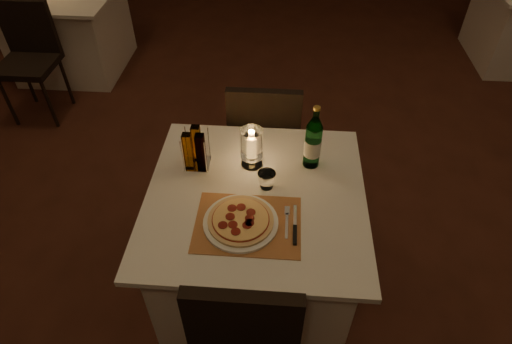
# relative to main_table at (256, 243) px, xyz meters

# --- Properties ---
(floor) EXTENTS (8.00, 10.00, 0.02)m
(floor) POSITION_rel_main_table_xyz_m (-0.06, 0.40, -0.38)
(floor) COLOR #492217
(floor) RESTS_ON ground
(main_table) EXTENTS (1.00, 1.00, 0.74)m
(main_table) POSITION_rel_main_table_xyz_m (0.00, 0.00, 0.00)
(main_table) COLOR white
(main_table) RESTS_ON ground
(chair_far) EXTENTS (0.42, 0.42, 0.90)m
(chair_far) POSITION_rel_main_table_xyz_m (0.00, 0.71, 0.18)
(chair_far) COLOR black
(chair_far) RESTS_ON ground
(placemat) EXTENTS (0.45, 0.34, 0.00)m
(placemat) POSITION_rel_main_table_xyz_m (-0.02, -0.18, 0.37)
(placemat) COLOR #AA6A3B
(placemat) RESTS_ON main_table
(plate) EXTENTS (0.32, 0.32, 0.01)m
(plate) POSITION_rel_main_table_xyz_m (-0.05, -0.18, 0.38)
(plate) COLOR white
(plate) RESTS_ON placemat
(pizza) EXTENTS (0.28, 0.28, 0.02)m
(pizza) POSITION_rel_main_table_xyz_m (-0.05, -0.18, 0.39)
(pizza) COLOR #D8B77F
(pizza) RESTS_ON plate
(fork) EXTENTS (0.02, 0.18, 0.00)m
(fork) POSITION_rel_main_table_xyz_m (0.14, -0.15, 0.37)
(fork) COLOR silver
(fork) RESTS_ON placemat
(knife) EXTENTS (0.02, 0.22, 0.01)m
(knife) POSITION_rel_main_table_xyz_m (0.18, -0.21, 0.37)
(knife) COLOR black
(knife) RESTS_ON placemat
(tumbler) EXTENTS (0.08, 0.08, 0.08)m
(tumbler) POSITION_rel_main_table_xyz_m (0.05, 0.05, 0.41)
(tumbler) COLOR white
(tumbler) RESTS_ON main_table
(water_bottle) EXTENTS (0.08, 0.08, 0.34)m
(water_bottle) POSITION_rel_main_table_xyz_m (0.25, 0.22, 0.50)
(water_bottle) COLOR #539B5F
(water_bottle) RESTS_ON main_table
(hurricane_candle) EXTENTS (0.11, 0.11, 0.21)m
(hurricane_candle) POSITION_rel_main_table_xyz_m (-0.03, 0.20, 0.49)
(hurricane_candle) COLOR white
(hurricane_candle) RESTS_ON main_table
(cruet_caddy) EXTENTS (0.12, 0.12, 0.21)m
(cruet_caddy) POSITION_rel_main_table_xyz_m (-0.30, 0.17, 0.46)
(cruet_caddy) COLOR white
(cruet_caddy) RESTS_ON main_table
(neighbor_table_left) EXTENTS (1.00, 1.00, 0.74)m
(neighbor_table_left) POSITION_rel_main_table_xyz_m (-1.92, 2.34, 0.00)
(neighbor_table_left) COLOR white
(neighbor_table_left) RESTS_ON ground
(neighbor_chair_la) EXTENTS (0.42, 0.42, 0.90)m
(neighbor_chair_la) POSITION_rel_main_table_xyz_m (-1.92, 1.62, 0.18)
(neighbor_chair_la) COLOR black
(neighbor_chair_la) RESTS_ON ground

